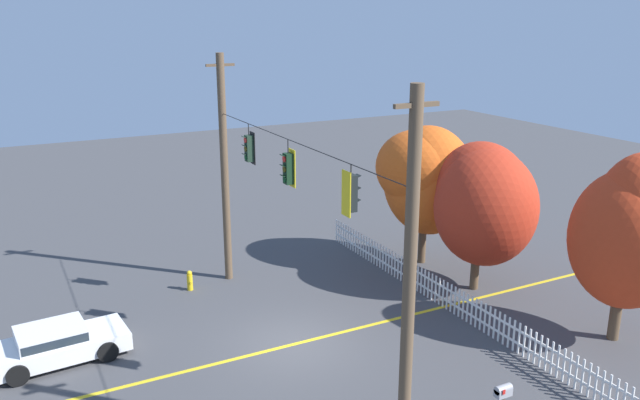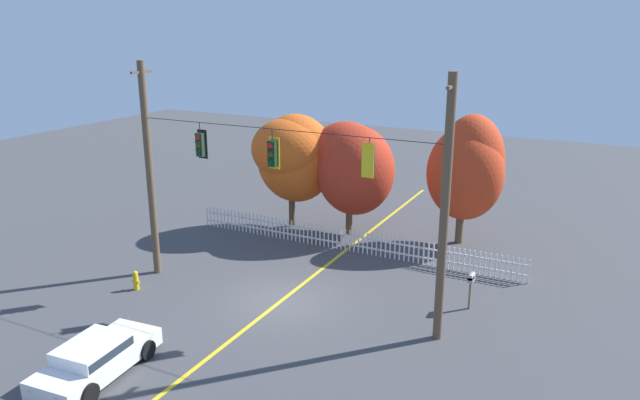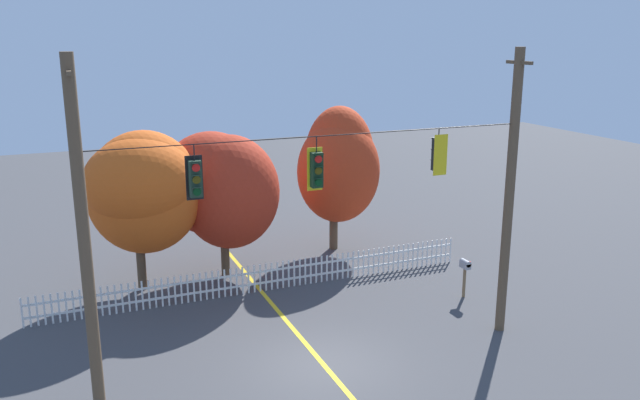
# 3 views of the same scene
# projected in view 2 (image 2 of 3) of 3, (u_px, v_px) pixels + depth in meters

# --- Properties ---
(ground) EXTENTS (80.00, 80.00, 0.00)m
(ground) POSITION_uv_depth(u_px,v_px,m) (281.00, 301.00, 23.06)
(ground) COLOR #424244
(lane_centerline_stripe) EXTENTS (0.16, 36.00, 0.01)m
(lane_centerline_stripe) POSITION_uv_depth(u_px,v_px,m) (281.00, 301.00, 23.06)
(lane_centerline_stripe) COLOR gold
(lane_centerline_stripe) RESTS_ON ground
(signal_support_span) EXTENTS (12.65, 1.10, 8.94)m
(signal_support_span) POSITION_uv_depth(u_px,v_px,m) (279.00, 188.00, 21.77)
(signal_support_span) COLOR brown
(signal_support_span) RESTS_ON ground
(traffic_signal_eastbound_side) EXTENTS (0.43, 0.38, 1.42)m
(traffic_signal_eastbound_side) POSITION_uv_depth(u_px,v_px,m) (201.00, 144.00, 22.92)
(traffic_signal_eastbound_side) COLOR black
(traffic_signal_westbound_side) EXTENTS (0.43, 0.38, 1.48)m
(traffic_signal_westbound_side) POSITION_uv_depth(u_px,v_px,m) (273.00, 153.00, 21.52)
(traffic_signal_westbound_side) COLOR black
(traffic_signal_northbound_secondary) EXTENTS (0.43, 0.38, 1.33)m
(traffic_signal_northbound_secondary) POSITION_uv_depth(u_px,v_px,m) (369.00, 160.00, 19.83)
(traffic_signal_northbound_secondary) COLOR black
(white_picket_fence) EXTENTS (16.41, 0.06, 1.06)m
(white_picket_fence) POSITION_uv_depth(u_px,v_px,m) (348.00, 240.00, 28.03)
(white_picket_fence) COLOR white
(white_picket_fence) RESTS_ON ground
(autumn_maple_near_fence) EXTENTS (4.24, 3.81, 5.98)m
(autumn_maple_near_fence) POSITION_uv_depth(u_px,v_px,m) (295.00, 155.00, 30.30)
(autumn_maple_near_fence) COLOR brown
(autumn_maple_near_fence) RESTS_ON ground
(autumn_maple_mid) EXTENTS (4.58, 3.89, 5.71)m
(autumn_maple_mid) POSITION_uv_depth(u_px,v_px,m) (351.00, 166.00, 29.51)
(autumn_maple_mid) COLOR brown
(autumn_maple_mid) RESTS_ON ground
(autumn_oak_far_east) EXTENTS (3.63, 3.43, 6.31)m
(autumn_oak_far_east) POSITION_uv_depth(u_px,v_px,m) (468.00, 169.00, 28.04)
(autumn_oak_far_east) COLOR brown
(autumn_oak_far_east) RESTS_ON ground
(parked_car) EXTENTS (2.14, 4.24, 1.15)m
(parked_car) POSITION_uv_depth(u_px,v_px,m) (96.00, 357.00, 18.05)
(parked_car) COLOR white
(parked_car) RESTS_ON ground
(fire_hydrant) EXTENTS (0.38, 0.22, 0.80)m
(fire_hydrant) POSITION_uv_depth(u_px,v_px,m) (136.00, 280.00, 23.96)
(fire_hydrant) COLOR gold
(fire_hydrant) RESTS_ON ground
(roadside_mailbox) EXTENTS (0.25, 0.44, 1.43)m
(roadside_mailbox) POSITION_uv_depth(u_px,v_px,m) (471.00, 280.00, 22.13)
(roadside_mailbox) COLOR brown
(roadside_mailbox) RESTS_ON ground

